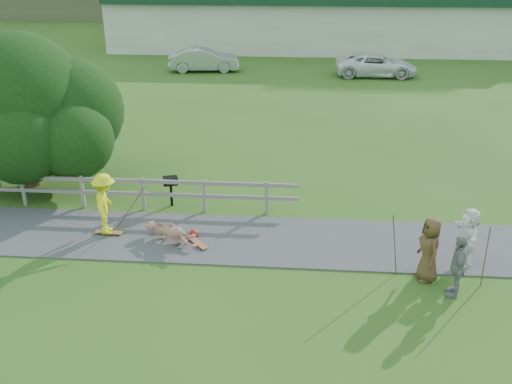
# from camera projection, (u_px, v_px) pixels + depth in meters

# --- Properties ---
(ground) EXTENTS (260.00, 260.00, 0.00)m
(ground) POSITION_uv_depth(u_px,v_px,m) (185.00, 264.00, 15.43)
(ground) COLOR #305718
(ground) RESTS_ON ground
(path) EXTENTS (34.00, 3.00, 0.04)m
(path) POSITION_uv_depth(u_px,v_px,m) (195.00, 237.00, 16.79)
(path) COLOR #3C3C3F
(path) RESTS_ON ground
(fence) EXTENTS (15.05, 0.10, 1.10)m
(fence) POSITION_uv_depth(u_px,v_px,m) (64.00, 186.00, 18.48)
(fence) COLOR #66615A
(fence) RESTS_ON ground
(strip_mall) EXTENTS (32.50, 10.75, 5.10)m
(strip_mall) POSITION_uv_depth(u_px,v_px,m) (317.00, 14.00, 45.91)
(strip_mall) COLOR beige
(strip_mall) RESTS_ON ground
(skater_rider) EXTENTS (0.90, 1.30, 1.85)m
(skater_rider) POSITION_uv_depth(u_px,v_px,m) (106.00, 207.00, 16.59)
(skater_rider) COLOR yellow
(skater_rider) RESTS_ON ground
(skater_fallen) EXTENTS (1.29, 1.75, 0.65)m
(skater_fallen) POSITION_uv_depth(u_px,v_px,m) (171.00, 233.00, 16.39)
(skater_fallen) COLOR #A96E5D
(skater_fallen) RESTS_ON ground
(spectator_b) EXTENTS (0.57, 1.02, 1.64)m
(spectator_b) POSITION_uv_depth(u_px,v_px,m) (458.00, 266.00, 13.79)
(spectator_b) COLOR gray
(spectator_b) RESTS_ON ground
(spectator_c) EXTENTS (0.69, 0.94, 1.75)m
(spectator_c) POSITION_uv_depth(u_px,v_px,m) (429.00, 249.00, 14.42)
(spectator_c) COLOR brown
(spectator_c) RESTS_ON ground
(spectator_d) EXTENTS (0.50, 1.54, 1.65)m
(spectator_d) POSITION_uv_depth(u_px,v_px,m) (468.00, 237.00, 15.13)
(spectator_d) COLOR white
(spectator_d) RESTS_ON ground
(car_silver) EXTENTS (4.78, 2.18, 1.52)m
(car_silver) POSITION_uv_depth(u_px,v_px,m) (204.00, 60.00, 37.71)
(car_silver) COLOR #ACB0B4
(car_silver) RESTS_ON ground
(car_white) EXTENTS (5.18, 2.45, 1.43)m
(car_white) POSITION_uv_depth(u_px,v_px,m) (376.00, 65.00, 36.35)
(car_white) COLOR white
(car_white) RESTS_ON ground
(tree) EXTENTS (7.46, 7.46, 4.27)m
(tree) POSITION_uv_depth(u_px,v_px,m) (24.00, 127.00, 19.62)
(tree) COLOR black
(tree) RESTS_ON ground
(bbq) EXTENTS (0.55, 0.48, 1.01)m
(bbq) POSITION_uv_depth(u_px,v_px,m) (171.00, 191.00, 18.65)
(bbq) COLOR black
(bbq) RESTS_ON ground
(longboard_rider) EXTENTS (0.83, 0.24, 0.09)m
(longboard_rider) POSITION_uv_depth(u_px,v_px,m) (109.00, 234.00, 16.95)
(longboard_rider) COLOR brown
(longboard_rider) RESTS_ON ground
(longboard_fallen) EXTENTS (0.70, 0.77, 0.09)m
(longboard_fallen) POSITION_uv_depth(u_px,v_px,m) (198.00, 244.00, 16.36)
(longboard_fallen) COLOR brown
(longboard_fallen) RESTS_ON ground
(helmet) EXTENTS (0.27, 0.27, 0.27)m
(helmet) POSITION_uv_depth(u_px,v_px,m) (194.00, 234.00, 16.75)
(helmet) COLOR #A01C0D
(helmet) RESTS_ON ground
(pole_rider) EXTENTS (0.03, 0.03, 1.75)m
(pole_rider) POSITION_uv_depth(u_px,v_px,m) (130.00, 203.00, 16.93)
(pole_rider) COLOR brown
(pole_rider) RESTS_ON ground
(pole_spec_left) EXTENTS (0.03, 0.03, 1.74)m
(pole_spec_left) POSITION_uv_depth(u_px,v_px,m) (395.00, 245.00, 14.64)
(pole_spec_left) COLOR brown
(pole_spec_left) RESTS_ON ground
(pole_spec_right) EXTENTS (0.03, 0.03, 1.68)m
(pole_spec_right) POSITION_uv_depth(u_px,v_px,m) (485.00, 257.00, 14.15)
(pole_spec_right) COLOR brown
(pole_spec_right) RESTS_ON ground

